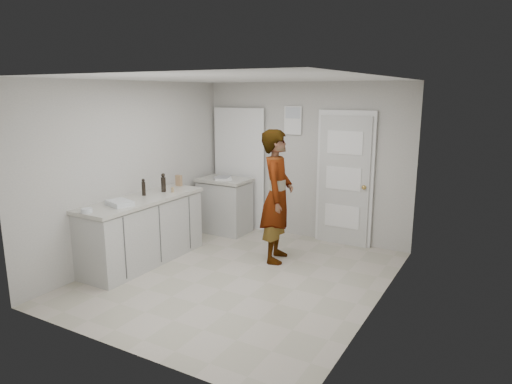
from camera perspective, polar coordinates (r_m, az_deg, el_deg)
The scene contains 12 objects.
ground at distance 6.02m, azimuth -2.03°, elevation -10.55°, with size 4.00×4.00×0.00m, color #B0AA93.
room_shell at distance 7.46m, azimuth 4.63°, elevation 2.18°, with size 4.00×4.00×4.00m.
main_counter at distance 6.57m, azimuth -13.88°, elevation -4.96°, with size 0.64×1.96×0.93m.
side_counter at distance 7.76m, azimuth -3.93°, elevation -1.91°, with size 0.84×0.61×0.93m.
person at distance 6.34m, azimuth 2.65°, elevation -0.54°, with size 0.68×0.45×1.85m, color silver.
cake_mix_box at distance 7.13m, azimuth -9.63°, elevation 1.43°, with size 0.10×0.05×0.17m, color #9B6E4D.
spice_jar at distance 6.71m, azimuth -10.38°, elevation 0.29°, with size 0.05×0.05×0.07m, color tan.
oil_cruet_a at distance 6.74m, azimuth -11.50°, elevation 1.11°, with size 0.07×0.07×0.27m.
oil_cruet_b at distance 6.56m, azimuth -13.87°, elevation 0.55°, with size 0.05×0.05×0.24m.
baking_dish at distance 6.09m, azimuth -16.67°, elevation -1.35°, with size 0.40×0.33×0.06m.
egg_bowl at distance 5.86m, azimuth -20.39°, elevation -2.17°, with size 0.13×0.13×0.05m.
papers at distance 7.63m, azimuth -4.11°, elevation 1.70°, with size 0.28×0.36×0.01m, color white.
Camera 1 is at (2.92, -4.71, 2.35)m, focal length 32.00 mm.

